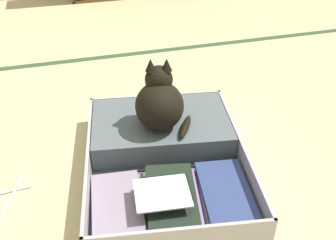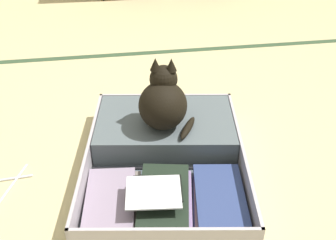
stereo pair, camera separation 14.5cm
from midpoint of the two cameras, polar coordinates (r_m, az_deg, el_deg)
ground_plane at (r=1.72m, az=-5.49°, el=-6.25°), size 10.00×10.00×0.00m
tatami_border at (r=2.61m, az=-9.83°, el=9.00°), size 4.80×0.05×0.00m
open_suitcase at (r=1.69m, az=-3.01°, el=-4.52°), size 0.75×0.91×0.13m
black_cat at (r=1.66m, az=-3.72°, el=2.52°), size 0.27×0.27×0.30m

